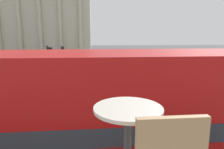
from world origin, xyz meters
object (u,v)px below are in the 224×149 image
traffic_light_near (50,69)px  pedestrian_red (29,91)px  traffic_light_far (63,55)px  pedestrian_grey (151,58)px  double_decker_bus (99,122)px  car_maroon (42,78)px  pedestrian_black (128,64)px  plaza_building_left (47,18)px  car_white (64,70)px  pedestrian_olive (114,63)px  cafe_dining_table (128,128)px  traffic_light_mid (116,60)px

traffic_light_near → pedestrian_red: (-1.66, 0.89, -1.63)m
traffic_light_far → pedestrian_grey: bearing=29.8°
double_decker_bus → traffic_light_far: double_decker_bus is taller
car_maroon → pedestrian_black: bearing=79.7°
traffic_light_far → plaza_building_left: bearing=104.8°
double_decker_bus → pedestrian_grey: bearing=69.6°
traffic_light_far → car_white: 2.76m
traffic_light_far → pedestrian_olive: size_ratio=1.95×
double_decker_bus → plaza_building_left: plaza_building_left is taller
pedestrian_olive → pedestrian_grey: size_ratio=1.07×
traffic_light_far → pedestrian_red: (-0.49, -12.32, -1.25)m
double_decker_bus → car_white: (-3.57, 18.57, -1.69)m
pedestrian_olive → pedestrian_red: bearing=-31.2°
car_white → pedestrian_red: bearing=-111.0°
traffic_light_near → car_maroon: (-2.21, 6.58, -1.98)m
cafe_dining_table → traffic_light_mid: (2.11, 18.93, -1.68)m
double_decker_bus → pedestrian_red: size_ratio=6.05×
traffic_light_mid → traffic_light_far: traffic_light_far is taller
plaza_building_left → traffic_light_near: plaza_building_left is taller
traffic_light_far → pedestrian_black: size_ratio=1.92×
plaza_building_left → pedestrian_olive: size_ratio=13.99×
traffic_light_near → plaza_building_left: bearing=102.1°
pedestrian_black → cafe_dining_table: bearing=-137.0°
car_white → plaza_building_left: bearing=89.0°
traffic_light_near → pedestrian_red: traffic_light_near is taller
traffic_light_near → pedestrian_grey: 24.83m
double_decker_bus → traffic_light_mid: 15.56m
car_maroon → cafe_dining_table: bearing=-27.3°
traffic_light_mid → car_maroon: size_ratio=0.81×
traffic_light_near → pedestrian_red: bearing=151.7°
traffic_light_near → pedestrian_black: bearing=60.6°
car_maroon → pedestrian_grey: bearing=90.4°
pedestrian_red → pedestrian_grey: (14.46, 20.31, -0.08)m
cafe_dining_table → traffic_light_near: bearing=105.3°
double_decker_bus → pedestrian_olive: double_decker_bus is taller
plaza_building_left → pedestrian_red: 47.94m
pedestrian_black → pedestrian_olive: pedestrian_black is taller
traffic_light_far → pedestrian_red: bearing=-92.3°
cafe_dining_table → traffic_light_far: bearing=99.8°
double_decker_bus → pedestrian_grey: (9.93, 28.76, -1.43)m
traffic_light_far → car_maroon: traffic_light_far is taller
pedestrian_red → car_white: bearing=72.0°
car_white → car_maroon: same height
traffic_light_mid → car_maroon: (-7.35, -1.25, -1.55)m
traffic_light_near → pedestrian_red: 2.49m
car_maroon → pedestrian_black: 11.38m
pedestrian_red → plaza_building_left: bearing=87.8°
pedestrian_black → pedestrian_red: (-8.92, -11.98, -0.01)m
cafe_dining_table → pedestrian_olive: 25.66m
car_maroon → pedestrian_grey: pedestrian_grey is taller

